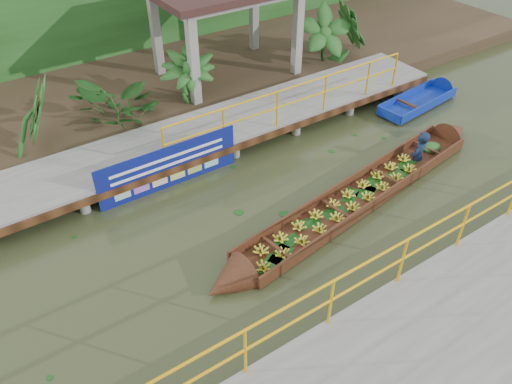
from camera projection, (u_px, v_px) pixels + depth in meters
ground at (262, 228)px, 10.86m from camera, size 80.00×80.00×0.00m
land_strip at (127, 89)px, 15.60m from camera, size 30.00×8.00×0.45m
far_dock at (187, 139)px, 12.80m from camera, size 16.00×2.06×1.66m
near_dock at (453, 332)px, 8.37m from camera, size 18.00×2.40×1.73m
foliage_backdrop at (88, 9)px, 16.13m from camera, size 30.00×0.80×4.00m
vendor_boat at (370, 186)px, 11.68m from camera, size 9.06×2.14×1.95m
moored_blue_boat at (432, 95)px, 15.47m from camera, size 3.33×1.19×0.78m
blue_banner at (169, 167)px, 11.71m from camera, size 3.54×0.04×1.11m
tropical_plants at (181, 77)px, 13.91m from camera, size 14.28×1.28×1.60m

